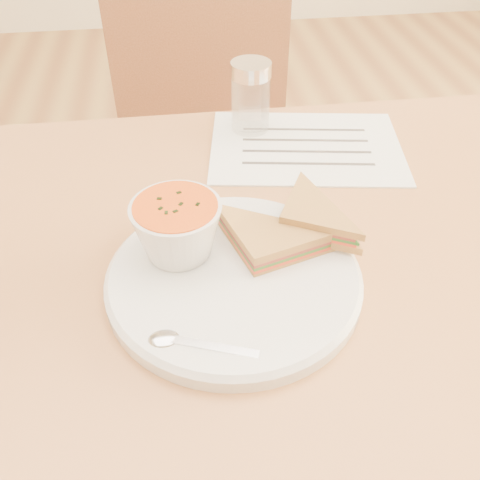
{
  "coord_description": "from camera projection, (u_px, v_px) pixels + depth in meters",
  "views": [
    {
      "loc": [
        -0.08,
        -0.52,
        1.2
      ],
      "look_at": [
        -0.02,
        -0.06,
        0.8
      ],
      "focal_mm": 40.0,
      "sensor_mm": 36.0,
      "label": 1
    }
  ],
  "objects": [
    {
      "name": "dining_table",
      "position": [
        246.0,
        400.0,
        0.94
      ],
      "size": [
        1.0,
        0.7,
        0.75
      ],
      "primitive_type": null,
      "color": "#9F5F31",
      "rests_on": "floor"
    },
    {
      "name": "sandwich_half_a",
      "position": [
        254.0,
        271.0,
        0.6
      ],
      "size": [
        0.14,
        0.14,
        0.03
      ],
      "primitive_type": null,
      "rotation": [
        0.0,
        0.0,
        0.3
      ],
      "color": "#B4823F",
      "rests_on": "plate"
    },
    {
      "name": "soup_bowl",
      "position": [
        178.0,
        231.0,
        0.62
      ],
      "size": [
        0.13,
        0.13,
        0.07
      ],
      "primitive_type": null,
      "rotation": [
        0.0,
        0.0,
        0.29
      ],
      "color": "white",
      "rests_on": "plate"
    },
    {
      "name": "sandwich_half_b",
      "position": [
        279.0,
        227.0,
        0.64
      ],
      "size": [
        0.14,
        0.14,
        0.03
      ],
      "primitive_type": null,
      "rotation": [
        0.0,
        0.0,
        -0.47
      ],
      "color": "#B4823F",
      "rests_on": "plate"
    },
    {
      "name": "chair_far",
      "position": [
        213.0,
        188.0,
        1.26
      ],
      "size": [
        0.42,
        0.42,
        0.94
      ],
      "primitive_type": null,
      "rotation": [
        0.0,
        0.0,
        3.16
      ],
      "color": "#5A321B",
      "rests_on": "floor"
    },
    {
      "name": "spoon",
      "position": [
        210.0,
        347.0,
        0.53
      ],
      "size": [
        0.17,
        0.09,
        0.01
      ],
      "primitive_type": null,
      "rotation": [
        0.0,
        0.0,
        -0.34
      ],
      "color": "silver",
      "rests_on": "plate"
    },
    {
      "name": "condiment_shaker",
      "position": [
        251.0,
        98.0,
        0.87
      ],
      "size": [
        0.08,
        0.08,
        0.12
      ],
      "primitive_type": null,
      "rotation": [
        0.0,
        0.0,
        -0.19
      ],
      "color": "silver",
      "rests_on": "dining_table"
    },
    {
      "name": "plate",
      "position": [
        234.0,
        279.0,
        0.62
      ],
      "size": [
        0.37,
        0.37,
        0.02
      ],
      "primitive_type": null,
      "rotation": [
        0.0,
        0.0,
        0.29
      ],
      "color": "white",
      "rests_on": "dining_table"
    },
    {
      "name": "paper_menu",
      "position": [
        306.0,
        147.0,
        0.86
      ],
      "size": [
        0.34,
        0.27,
        0.0
      ],
      "primitive_type": null,
      "rotation": [
        0.0,
        0.0,
        -0.16
      ],
      "color": "white",
      "rests_on": "dining_table"
    }
  ]
}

